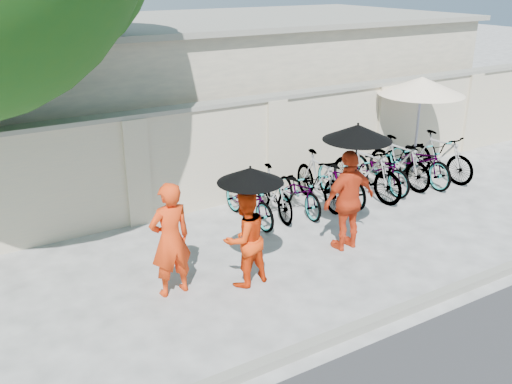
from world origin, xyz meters
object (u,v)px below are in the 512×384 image
monk_left (170,240)px  patio_umbrella (421,87)px  monk_right (349,200)px  monk_center (245,239)px

monk_left → patio_umbrella: (6.85, 1.94, 1.18)m
monk_right → patio_umbrella: bearing=-151.3°
monk_left → patio_umbrella: patio_umbrella is taller
monk_left → monk_right: bearing=173.3°
monk_left → monk_center: size_ratio=1.16×
monk_center → monk_right: bearing=177.1°
monk_left → monk_center: monk_left is taller
monk_center → monk_left: bearing=-23.4°
monk_center → patio_umbrella: size_ratio=0.65×
monk_right → patio_umbrella: 4.44m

